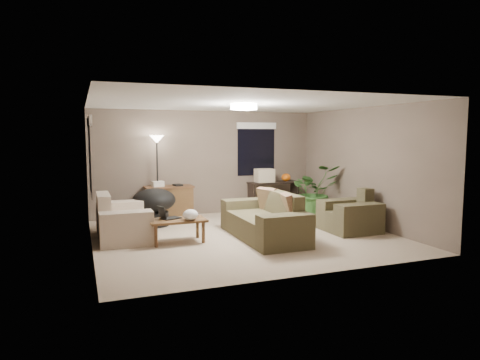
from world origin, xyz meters
name	(u,v)px	position (x,y,z in m)	size (l,w,h in m)	color
room_shell	(244,171)	(0.00, 0.00, 1.25)	(5.50, 5.50, 5.50)	tan
main_sofa	(265,222)	(0.32, -0.29, 0.29)	(0.95, 2.20, 0.85)	brown
throw_pillows	(278,202)	(0.58, -0.29, 0.65)	(0.39, 1.40, 0.47)	#8C7251
loveseat	(121,222)	(-2.21, 0.62, 0.30)	(0.90, 1.60, 0.85)	beige
armchair	(350,216)	(2.13, -0.41, 0.30)	(0.95, 1.00, 0.85)	#4A442C
coffee_table	(178,223)	(-1.30, -0.08, 0.36)	(1.00, 0.55, 0.42)	brown
laptop	(167,216)	(-1.47, 0.02, 0.48)	(0.43, 0.34, 0.24)	black
plastic_bag	(190,215)	(-1.10, -0.23, 0.52)	(0.27, 0.24, 0.19)	white
desk	(169,202)	(-0.99, 2.22, 0.38)	(1.10, 0.50, 0.75)	brown
desk_papers	(162,184)	(-1.15, 2.21, 0.80)	(0.69, 0.29, 0.12)	silver
console_table	(273,194)	(1.65, 2.20, 0.44)	(1.30, 0.40, 0.75)	black
pumpkin	(286,177)	(2.00, 2.20, 0.85)	(0.23, 0.23, 0.19)	orange
cardboard_box	(264,175)	(1.40, 2.20, 0.92)	(0.44, 0.33, 0.33)	beige
papasan_chair	(154,204)	(-1.45, 1.49, 0.47)	(0.93, 0.93, 0.80)	black
floor_lamp	(157,149)	(-1.25, 2.22, 1.60)	(0.32, 0.32, 1.91)	black
ceiling_fixture	(244,107)	(0.00, 0.00, 2.44)	(0.50, 0.50, 0.10)	white
houseplant	(314,197)	(2.18, 1.12, 0.48)	(1.12, 1.24, 0.97)	#2D5923
cat_scratching_post	(352,218)	(2.33, -0.20, 0.21)	(0.32, 0.32, 0.50)	tan
window_left	(89,143)	(-2.73, 0.30, 1.78)	(0.05, 1.56, 1.33)	black
window_back	(256,140)	(1.30, 2.48, 1.79)	(1.06, 0.05, 1.33)	black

